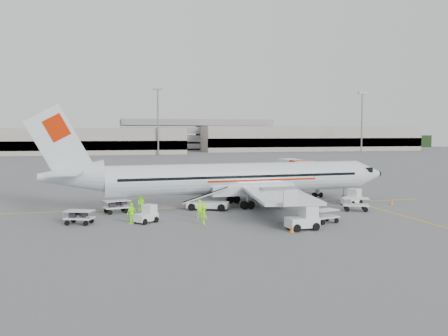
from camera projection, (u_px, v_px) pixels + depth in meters
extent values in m
plane|color=#56595B|center=(228.00, 206.00, 51.56)|extent=(360.00, 360.00, 0.00)
cube|color=yellow|center=(228.00, 206.00, 51.56)|extent=(44.00, 0.20, 0.01)
cube|color=yellow|center=(393.00, 213.00, 47.04)|extent=(0.20, 20.00, 0.01)
cone|color=orange|center=(391.00, 202.00, 52.65)|extent=(0.37, 0.37, 0.61)
cone|color=orange|center=(171.00, 193.00, 60.79)|extent=(0.32, 0.32, 0.53)
cone|color=orange|center=(292.00, 228.00, 37.97)|extent=(0.37, 0.37, 0.60)
imported|color=#91FE0F|center=(200.00, 209.00, 44.19)|extent=(0.67, 0.51, 1.65)
imported|color=#91FE0F|center=(141.00, 203.00, 47.95)|extent=(0.97, 0.93, 1.58)
imported|color=#91FE0F|center=(204.00, 215.00, 41.22)|extent=(0.72, 1.12, 1.64)
imported|color=#91FE0F|center=(132.00, 213.00, 41.43)|extent=(1.06, 1.02, 1.78)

